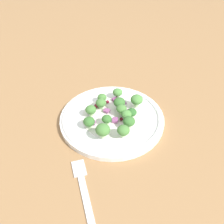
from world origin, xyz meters
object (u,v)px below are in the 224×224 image
broccoli_floret_0 (121,109)px  plate (112,118)px  broccoli_floret_2 (101,103)px  broccoli_floret_1 (127,116)px  fork (86,197)px

broccoli_floret_0 → plate: bearing=178.9°
plate → broccoli_floret_0: bearing=-1.1°
broccoli_floret_0 → broccoli_floret_2: (-4.02, 3.20, -0.31)cm
broccoli_floret_1 → fork: (-10.71, -15.76, -2.81)cm
plate → broccoli_floret_0: 3.19cm
plate → broccoli_floret_0: (2.08, -0.04, 2.42)cm
broccoli_floret_0 → broccoli_floret_1: broccoli_floret_0 is taller
broccoli_floret_1 → broccoli_floret_2: same height
plate → broccoli_floret_1: bearing=-38.1°
broccoli_floret_0 → fork: size_ratio=0.12×
plate → broccoli_floret_1: (2.81, -2.20, 2.20)cm
plate → broccoli_floret_0: size_ratio=9.95×
plate → fork: (-7.90, -17.97, -0.61)cm
broccoli_floret_0 → broccoli_floret_2: size_ratio=0.97×
broccoli_floret_0 → broccoli_floret_1: (0.73, -2.16, -0.22)cm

